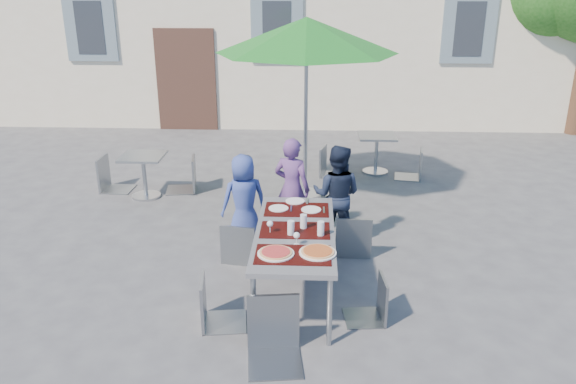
{
  "coord_description": "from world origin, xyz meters",
  "views": [
    {
      "loc": [
        0.8,
        -4.78,
        3.12
      ],
      "look_at": [
        0.52,
        1.32,
        0.83
      ],
      "focal_mm": 35.0,
      "sensor_mm": 36.0,
      "label": 1
    }
  ],
  "objects_px": {
    "cafe_table_1": "(376,149)",
    "bg_chair_l_1": "(329,144)",
    "chair_4": "(375,275)",
    "cafe_table_0": "(144,170)",
    "pizza_near_right": "(318,252)",
    "child_1": "(292,189)",
    "child_2": "(337,195)",
    "chair_3": "(212,274)",
    "bg_chair_r_0": "(186,154)",
    "chair_2": "(354,211)",
    "bg_chair_r_1": "(416,146)",
    "chair_5": "(274,295)",
    "dining_table": "(295,235)",
    "child_0": "(244,200)",
    "patio_umbrella": "(307,37)",
    "bg_chair_l_0": "(108,153)",
    "chair_1": "(303,214)",
    "pizza_near_left": "(276,253)",
    "chair_0": "(239,219)"
  },
  "relations": [
    {
      "from": "chair_4",
      "to": "cafe_table_0",
      "type": "distance_m",
      "value": 4.51
    },
    {
      "from": "pizza_near_right",
      "to": "child_2",
      "type": "bearing_deg",
      "value": 82.43
    },
    {
      "from": "child_0",
      "to": "child_2",
      "type": "distance_m",
      "value": 1.15
    },
    {
      "from": "child_1",
      "to": "chair_1",
      "type": "bearing_deg",
      "value": 127.19
    },
    {
      "from": "bg_chair_l_0",
      "to": "dining_table",
      "type": "bearing_deg",
      "value": -45.45
    },
    {
      "from": "dining_table",
      "to": "chair_2",
      "type": "xyz_separation_m",
      "value": [
        0.67,
        0.98,
        -0.13
      ]
    },
    {
      "from": "bg_chair_l_1",
      "to": "bg_chair_r_1",
      "type": "relative_size",
      "value": 0.99
    },
    {
      "from": "chair_2",
      "to": "bg_chair_r_1",
      "type": "bearing_deg",
      "value": 67.46
    },
    {
      "from": "child_0",
      "to": "child_2",
      "type": "bearing_deg",
      "value": 161.05
    },
    {
      "from": "pizza_near_left",
      "to": "chair_3",
      "type": "xyz_separation_m",
      "value": [
        -0.6,
        -0.02,
        -0.22
      ]
    },
    {
      "from": "chair_1",
      "to": "patio_umbrella",
      "type": "bearing_deg",
      "value": 90.12
    },
    {
      "from": "bg_chair_r_0",
      "to": "chair_5",
      "type": "bearing_deg",
      "value": -68.23
    },
    {
      "from": "dining_table",
      "to": "cafe_table_0",
      "type": "xyz_separation_m",
      "value": [
        -2.39,
        2.79,
        -0.27
      ]
    },
    {
      "from": "child_0",
      "to": "bg_chair_r_0",
      "type": "xyz_separation_m",
      "value": [
        -1.13,
        1.87,
        0.03
      ]
    },
    {
      "from": "child_0",
      "to": "patio_umbrella",
      "type": "height_order",
      "value": "patio_umbrella"
    },
    {
      "from": "child_0",
      "to": "chair_4",
      "type": "xyz_separation_m",
      "value": [
        1.46,
        -1.67,
        -0.09
      ]
    },
    {
      "from": "child_2",
      "to": "bg_chair_r_1",
      "type": "distance_m",
      "value": 2.93
    },
    {
      "from": "chair_1",
      "to": "chair_4",
      "type": "height_order",
      "value": "chair_1"
    },
    {
      "from": "child_0",
      "to": "child_2",
      "type": "relative_size",
      "value": 0.91
    },
    {
      "from": "chair_4",
      "to": "chair_3",
      "type": "bearing_deg",
      "value": -174.2
    },
    {
      "from": "pizza_near_left",
      "to": "patio_umbrella",
      "type": "height_order",
      "value": "patio_umbrella"
    },
    {
      "from": "cafe_table_1",
      "to": "bg_chair_l_1",
      "type": "bearing_deg",
      "value": -166.28
    },
    {
      "from": "bg_chair_l_0",
      "to": "patio_umbrella",
      "type": "bearing_deg",
      "value": -5.02
    },
    {
      "from": "child_1",
      "to": "chair_5",
      "type": "bearing_deg",
      "value": 111.78
    },
    {
      "from": "chair_5",
      "to": "patio_umbrella",
      "type": "distance_m",
      "value": 4.26
    },
    {
      "from": "chair_5",
      "to": "chair_1",
      "type": "bearing_deg",
      "value": 83.75
    },
    {
      "from": "dining_table",
      "to": "child_1",
      "type": "distance_m",
      "value": 1.47
    },
    {
      "from": "child_0",
      "to": "bg_chair_l_0",
      "type": "xyz_separation_m",
      "value": [
        -2.36,
        1.84,
        0.02
      ]
    },
    {
      "from": "chair_4",
      "to": "bg_chair_l_0",
      "type": "distance_m",
      "value": 5.18
    },
    {
      "from": "bg_chair_l_1",
      "to": "pizza_near_right",
      "type": "bearing_deg",
      "value": -92.74
    },
    {
      "from": "chair_3",
      "to": "bg_chair_r_0",
      "type": "height_order",
      "value": "bg_chair_r_0"
    },
    {
      "from": "chair_0",
      "to": "bg_chair_l_0",
      "type": "height_order",
      "value": "bg_chair_l_0"
    },
    {
      "from": "pizza_near_left",
      "to": "bg_chair_l_1",
      "type": "distance_m",
      "value": 4.54
    },
    {
      "from": "child_1",
      "to": "chair_4",
      "type": "bearing_deg",
      "value": 137.88
    },
    {
      "from": "pizza_near_right",
      "to": "child_1",
      "type": "bearing_deg",
      "value": 99.08
    },
    {
      "from": "patio_umbrella",
      "to": "bg_chair_r_1",
      "type": "distance_m",
      "value": 2.81
    },
    {
      "from": "child_1",
      "to": "chair_4",
      "type": "xyz_separation_m",
      "value": [
        0.87,
        -1.88,
        -0.17
      ]
    },
    {
      "from": "child_1",
      "to": "chair_3",
      "type": "distance_m",
      "value": 2.15
    },
    {
      "from": "patio_umbrella",
      "to": "bg_chair_r_0",
      "type": "xyz_separation_m",
      "value": [
        -1.87,
        0.3,
        -1.8
      ]
    },
    {
      "from": "pizza_near_right",
      "to": "cafe_table_0",
      "type": "xyz_separation_m",
      "value": [
        -2.62,
        3.31,
        -0.34
      ]
    },
    {
      "from": "child_1",
      "to": "chair_4",
      "type": "relative_size",
      "value": 1.56
    },
    {
      "from": "child_1",
      "to": "bg_chair_l_0",
      "type": "height_order",
      "value": "child_1"
    },
    {
      "from": "chair_5",
      "to": "bg_chair_r_0",
      "type": "distance_m",
      "value": 4.49
    },
    {
      "from": "chair_4",
      "to": "bg_chair_l_1",
      "type": "xyz_separation_m",
      "value": [
        -0.34,
        4.36,
        0.07
      ]
    },
    {
      "from": "chair_3",
      "to": "cafe_table_0",
      "type": "xyz_separation_m",
      "value": [
        -1.63,
        3.36,
        -0.11
      ]
    },
    {
      "from": "patio_umbrella",
      "to": "cafe_table_1",
      "type": "distance_m",
      "value": 2.67
    },
    {
      "from": "child_2",
      "to": "bg_chair_r_1",
      "type": "relative_size",
      "value": 1.34
    },
    {
      "from": "bg_chair_l_0",
      "to": "cafe_table_1",
      "type": "relative_size",
      "value": 1.52
    },
    {
      "from": "chair_2",
      "to": "bg_chair_l_1",
      "type": "distance_m",
      "value": 2.98
    },
    {
      "from": "child_2",
      "to": "chair_4",
      "type": "distance_m",
      "value": 1.77
    }
  ]
}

